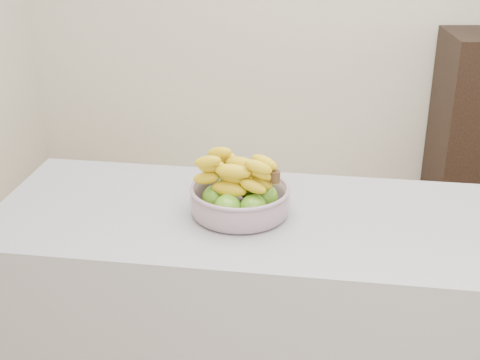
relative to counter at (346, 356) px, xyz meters
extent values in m
cube|color=gray|center=(0.00, 0.00, 0.00)|extent=(2.00, 0.60, 0.90)
cylinder|color=#ABB7CD|center=(-0.32, 0.00, 0.46)|extent=(0.23, 0.23, 0.01)
torus|color=#ABB7CD|center=(-0.32, 0.00, 0.52)|extent=(0.27, 0.27, 0.01)
sphere|color=#589B1A|center=(-0.34, -0.06, 0.50)|extent=(0.07, 0.07, 0.07)
sphere|color=#589B1A|center=(-0.27, -0.05, 0.50)|extent=(0.07, 0.07, 0.07)
sphere|color=#589B1A|center=(-0.25, 0.01, 0.50)|extent=(0.07, 0.07, 0.07)
sphere|color=#589B1A|center=(-0.29, 0.06, 0.50)|extent=(0.07, 0.07, 0.07)
sphere|color=#589B1A|center=(-0.36, 0.05, 0.50)|extent=(0.07, 0.07, 0.07)
sphere|color=#589B1A|center=(-0.38, -0.01, 0.50)|extent=(0.07, 0.07, 0.07)
ellipsoid|color=yellow|center=(-0.34, -0.04, 0.54)|extent=(0.18, 0.08, 0.04)
ellipsoid|color=yellow|center=(-0.33, 0.00, 0.54)|extent=(0.18, 0.10, 0.04)
ellipsoid|color=yellow|center=(-0.31, 0.04, 0.54)|extent=(0.17, 0.11, 0.04)
ellipsoid|color=yellow|center=(-0.32, -0.02, 0.57)|extent=(0.18, 0.07, 0.04)
ellipsoid|color=yellow|center=(-0.31, 0.02, 0.57)|extent=(0.17, 0.12, 0.04)
ellipsoid|color=yellow|center=(-0.31, 0.00, 0.60)|extent=(0.18, 0.10, 0.04)
ellipsoid|color=yellow|center=(-0.33, -0.04, 0.59)|extent=(0.18, 0.06, 0.04)
cylinder|color=#3F2A14|center=(-0.22, -0.04, 0.58)|extent=(0.03, 0.03, 0.03)
camera|label=1|loc=(-0.07, -1.62, 1.28)|focal=50.00mm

